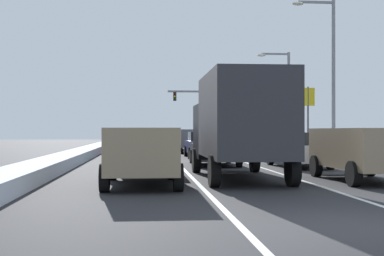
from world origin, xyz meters
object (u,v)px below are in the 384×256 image
sedan_green_left_lane_third (140,146)px  suv_tan_right_lane_nearest (362,149)px  box_truck_center_lane_nearest (239,121)px  suv_tan_left_lane_nearest (142,150)px  suv_maroon_right_lane_fourth (245,139)px  sedan_navy_center_lane_third (203,145)px  traffic_light_gantry (213,105)px  sedan_silver_right_lane_second (299,150)px  sedan_charcoal_center_lane_second (214,149)px  street_lamp_right_near (328,65)px  suv_gray_center_lane_fourth (192,139)px  sedan_white_left_lane_fifth (143,141)px  suv_white_right_lane_fifth (232,138)px  sedan_red_center_lane_fifth (187,140)px  suv_maroon_left_lane_fourth (144,139)px  sedan_green_right_lane_third (269,146)px  roadside_sign_right (297,103)px  suv_silver_left_lane_second (143,144)px  street_lamp_right_mid (284,91)px

sedan_green_left_lane_third → suv_tan_right_lane_nearest: bearing=-61.4°
box_truck_center_lane_nearest → suv_tan_left_lane_nearest: box_truck_center_lane_nearest is taller
suv_tan_right_lane_nearest → suv_maroon_right_lane_fourth: (-0.25, 18.79, 0.00)m
sedan_navy_center_lane_third → traffic_light_gantry: bearing=81.7°
sedan_silver_right_lane_second → sedan_charcoal_center_lane_second: bearing=153.7°
sedan_charcoal_center_lane_second → street_lamp_right_near: 11.65m
sedan_silver_right_lane_second → suv_gray_center_lane_fourth: 16.02m
sedan_charcoal_center_lane_second → sedan_white_left_lane_fifth: same height
street_lamp_right_near → sedan_green_left_lane_third: bearing=-169.1°
suv_white_right_lane_fifth → sedan_red_center_lane_fifth: 4.08m
suv_tan_right_lane_nearest → suv_maroon_left_lane_fourth: (-6.91, 19.01, 0.00)m
sedan_green_right_lane_third → roadside_sign_right: size_ratio=0.82×
sedan_green_right_lane_third → suv_gray_center_lane_fourth: suv_gray_center_lane_fourth is taller
sedan_silver_right_lane_second → suv_maroon_right_lane_fourth: size_ratio=0.92×
sedan_navy_center_lane_third → traffic_light_gantry: (4.16, 28.55, 3.73)m
suv_tan_right_lane_nearest → traffic_light_gantry: 43.75m
sedan_red_center_lane_fifth → suv_silver_left_lane_second: suv_silver_left_lane_second is taller
traffic_light_gantry → suv_white_right_lane_fifth: bearing=-92.3°
sedan_green_left_lane_third → sedan_white_left_lane_fifth: same height
suv_silver_left_lane_second → suv_tan_left_lane_nearest: bearing=-89.9°
suv_maroon_right_lane_fourth → sedan_white_left_lane_fifth: 9.46m
street_lamp_right_near → sedan_red_center_lane_fifth: bearing=120.3°
roadside_sign_right → street_lamp_right_near: bearing=-99.0°
suv_tan_left_lane_nearest → traffic_light_gantry: traffic_light_gantry is taller
sedan_silver_right_lane_second → sedan_green_left_lane_third: 9.63m
suv_tan_left_lane_nearest → sedan_white_left_lane_fifth: 26.12m
suv_maroon_right_lane_fourth → street_lamp_right_near: street_lamp_right_near is taller
sedan_charcoal_center_lane_second → traffic_light_gantry: 35.90m
suv_silver_left_lane_second → traffic_light_gantry: (7.65, 37.63, 3.48)m
sedan_green_left_lane_third → sedan_white_left_lane_fifth: (0.12, 12.26, 0.00)m
suv_maroon_left_lane_fourth → street_lamp_right_mid: street_lamp_right_mid is taller
traffic_light_gantry → suv_tan_left_lane_nearest: bearing=-99.8°
sedan_red_center_lane_fifth → suv_maroon_right_lane_fourth: bearing=-71.5°
sedan_green_right_lane_third → sedan_red_center_lane_fifth: bearing=102.2°
suv_tan_right_lane_nearest → suv_silver_left_lane_second: size_ratio=1.00×
suv_tan_right_lane_nearest → sedan_green_left_lane_third: 14.93m
suv_maroon_left_lane_fourth → street_lamp_right_mid: bearing=30.8°
sedan_navy_center_lane_third → street_lamp_right_near: (7.65, 0.22, 4.82)m
sedan_green_left_lane_third → traffic_light_gantry: (7.85, 30.50, 3.73)m
suv_maroon_right_lane_fourth → suv_tan_left_lane_nearest: size_ratio=1.00×
suv_maroon_right_lane_fourth → sedan_green_left_lane_third: suv_maroon_right_lane_fourth is taller
box_truck_center_lane_nearest → suv_silver_left_lane_second: (-3.17, 5.05, -0.88)m
sedan_green_right_lane_third → street_lamp_right_near: size_ratio=0.47×
sedan_red_center_lane_fifth → traffic_light_gantry: bearing=75.0°
box_truck_center_lane_nearest → street_lamp_right_near: 16.83m
suv_tan_right_lane_nearest → sedan_white_left_lane_fifth: size_ratio=1.09×
box_truck_center_lane_nearest → sedan_white_left_lane_fifth: box_truck_center_lane_nearest is taller
suv_tan_right_lane_nearest → traffic_light_gantry: (0.70, 43.61, 3.48)m
suv_tan_right_lane_nearest → street_lamp_right_near: bearing=74.7°
suv_tan_left_lane_nearest → sedan_charcoal_center_lane_second: bearing=69.9°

